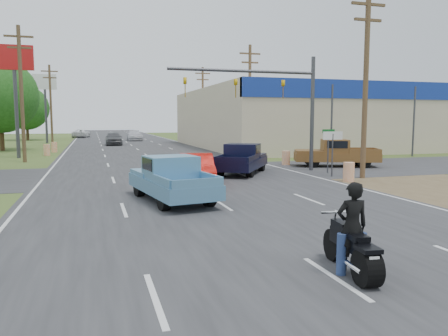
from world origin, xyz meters
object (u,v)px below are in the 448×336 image
object	(u,v)px
red_convertible	(196,170)
blue_pickup	(171,178)
distant_car_grey	(114,138)
distant_car_silver	(135,136)
navy_pickup	(243,158)
rider	(352,231)
motorcycle	(353,251)
distant_car_white	(81,133)
brown_pickup	(334,153)

from	to	relation	value
red_convertible	blue_pickup	size ratio (longest dim) A/B	0.82
distant_car_grey	distant_car_silver	bearing A→B (deg)	73.01
red_convertible	navy_pickup	size ratio (longest dim) A/B	0.82
rider	blue_pickup	distance (m)	9.53
motorcycle	blue_pickup	size ratio (longest dim) A/B	0.42
motorcycle	distant_car_white	size ratio (longest dim) A/B	0.44
motorcycle	rider	size ratio (longest dim) A/B	1.27
blue_pickup	brown_pickup	distance (m)	15.79
red_convertible	distant_car_white	bearing A→B (deg)	106.11
brown_pickup	distant_car_silver	distance (m)	42.52
brown_pickup	distant_car_white	xyz separation A→B (m)	(-17.61, 55.48, -0.20)
rider	navy_pickup	size ratio (longest dim) A/B	0.33
red_convertible	navy_pickup	bearing A→B (deg)	54.75
rider	distant_car_grey	bearing A→B (deg)	-80.48
blue_pickup	red_convertible	bearing A→B (deg)	53.50
distant_car_silver	motorcycle	bearing A→B (deg)	-90.16
brown_pickup	distant_car_grey	xyz separation A→B (m)	(-13.16, 30.19, -0.10)
navy_pickup	distant_car_white	bearing A→B (deg)	133.24
red_convertible	blue_pickup	bearing A→B (deg)	-107.11
blue_pickup	distant_car_silver	distance (m)	50.78
distant_car_grey	distant_car_white	distance (m)	25.68
blue_pickup	distant_car_grey	distance (m)	39.44
navy_pickup	distant_car_grey	bearing A→B (deg)	133.48
motorcycle	navy_pickup	size ratio (longest dim) A/B	0.42
red_convertible	motorcycle	size ratio (longest dim) A/B	1.97
brown_pickup	distant_car_white	size ratio (longest dim) A/B	1.13
red_convertible	distant_car_white	size ratio (longest dim) A/B	0.87
red_convertible	distant_car_grey	bearing A→B (deg)	103.49
red_convertible	brown_pickup	xyz separation A→B (m)	(10.87, 5.47, 0.18)
navy_pickup	blue_pickup	bearing A→B (deg)	-93.89
motorcycle	brown_pickup	bearing A→B (deg)	66.75
rider	brown_pickup	world-z (taller)	brown_pickup
rider	brown_pickup	size ratio (longest dim) A/B	0.31
navy_pickup	brown_pickup	world-z (taller)	brown_pickup
rider	red_convertible	bearing A→B (deg)	-82.53
red_convertible	navy_pickup	distance (m)	5.15
distant_car_silver	distant_car_white	size ratio (longest dim) A/B	1.00
distant_car_silver	navy_pickup	bearing A→B (deg)	-86.00
motorcycle	distant_car_grey	bearing A→B (deg)	99.51
distant_car_grey	distant_car_silver	xyz separation A→B (m)	(3.58, 11.24, -0.06)
brown_pickup	distant_car_grey	bearing A→B (deg)	44.87
rider	distant_car_white	world-z (taller)	rider
red_convertible	motorcycle	bearing A→B (deg)	-79.35
rider	distant_car_silver	distance (m)	59.98
distant_car_white	distant_car_silver	bearing A→B (deg)	129.36
blue_pickup	distant_car_grey	xyz separation A→B (m)	(-0.37, 39.44, -0.06)
red_convertible	distant_car_white	xyz separation A→B (m)	(-6.74, 60.94, -0.02)
motorcycle	distant_car_silver	world-z (taller)	distant_car_silver
navy_pickup	distant_car_grey	distance (m)	32.56
navy_pickup	brown_pickup	bearing A→B (deg)	47.17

